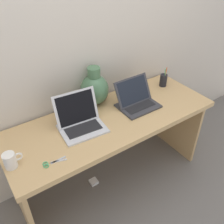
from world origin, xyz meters
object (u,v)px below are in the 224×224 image
(coffee_mug, at_px, (10,160))
(power_brick, at_px, (94,182))
(green_vase, at_px, (95,89))
(scissors, at_px, (50,163))
(laptop_left, at_px, (79,119))
(laptop_right, at_px, (136,99))
(pen_cup, at_px, (163,80))

(coffee_mug, relative_size, power_brick, 1.65)
(green_vase, distance_m, coffee_mug, 0.83)
(coffee_mug, bearing_deg, scissors, -28.82)
(laptop_left, xyz_separation_m, power_brick, (0.09, 0.02, -0.77))
(green_vase, xyz_separation_m, coffee_mug, (-0.77, -0.31, -0.08))
(laptop_left, distance_m, coffee_mug, 0.53)
(scissors, bearing_deg, green_vase, 36.30)
(laptop_left, bearing_deg, laptop_right, -1.05)
(scissors, bearing_deg, power_brick, 29.82)
(pen_cup, bearing_deg, scissors, -165.82)
(laptop_right, height_order, scissors, laptop_right)
(laptop_left, bearing_deg, pen_cup, 5.78)
(coffee_mug, distance_m, power_brick, 0.98)
(green_vase, xyz_separation_m, pen_cup, (0.65, -0.11, -0.07))
(laptop_right, bearing_deg, power_brick, 176.42)
(laptop_right, xyz_separation_m, power_brick, (-0.42, 0.03, -0.76))
(green_vase, bearing_deg, laptop_right, -39.78)
(laptop_left, relative_size, pen_cup, 1.80)
(laptop_left, height_order, scissors, laptop_left)
(coffee_mug, xyz_separation_m, scissors, (0.20, -0.11, -0.05))
(pen_cup, bearing_deg, green_vase, 170.43)
(laptop_left, xyz_separation_m, pen_cup, (0.90, 0.09, -0.01))
(laptop_right, xyz_separation_m, green_vase, (-0.25, 0.21, 0.08))
(laptop_left, bearing_deg, green_vase, 38.90)
(laptop_left, distance_m, power_brick, 0.78)
(coffee_mug, relative_size, scissors, 0.78)
(laptop_left, bearing_deg, power_brick, 10.76)
(laptop_left, xyz_separation_m, coffee_mug, (-0.52, -0.11, -0.02))
(laptop_right, bearing_deg, laptop_left, 178.95)
(power_brick, bearing_deg, scissors, -150.18)
(scissors, relative_size, power_brick, 2.11)
(laptop_left, bearing_deg, scissors, -145.85)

